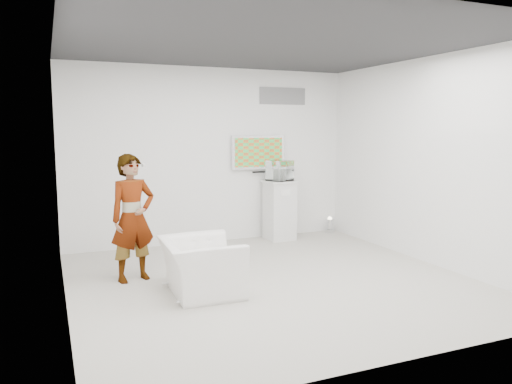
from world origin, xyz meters
TOP-DOWN VIEW (x-y plane):
  - room at (0.00, 0.00)m, footprint 5.01×5.01m
  - tv at (0.85, 2.45)m, footprint 1.00×0.08m
  - logo_decal at (1.35, 2.49)m, footprint 0.90×0.02m
  - person at (-1.64, 0.73)m, footprint 0.69×0.55m
  - armchair at (-0.98, -0.11)m, footprint 0.91×1.04m
  - pedestal at (1.16, 2.19)m, footprint 0.53×0.53m
  - floor_uplight at (2.29, 2.34)m, footprint 0.23×0.23m
  - vitrine at (1.16, 2.19)m, footprint 0.47×0.47m
  - console at (1.16, 2.19)m, footprint 0.08×0.15m
  - wii_remote at (-1.44, 0.94)m, footprint 0.04×0.14m

SIDE VIEW (x-z plane):
  - floor_uplight at x=2.29m, z-range 0.00..0.29m
  - armchair at x=-0.98m, z-range 0.00..0.66m
  - pedestal at x=1.16m, z-range 0.00..1.05m
  - person at x=-1.64m, z-range 0.00..1.65m
  - console at x=1.16m, z-range 1.05..1.25m
  - vitrine at x=1.16m, z-range 1.05..1.41m
  - wii_remote at x=-1.44m, z-range 1.47..1.50m
  - room at x=0.00m, z-range 0.00..3.00m
  - tv at x=0.85m, z-range 1.25..1.85m
  - logo_decal at x=1.35m, z-range 2.40..2.70m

